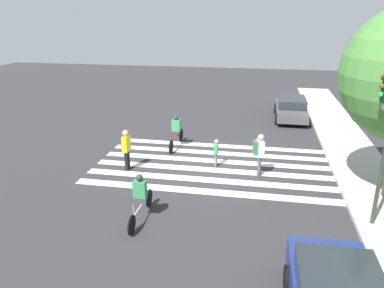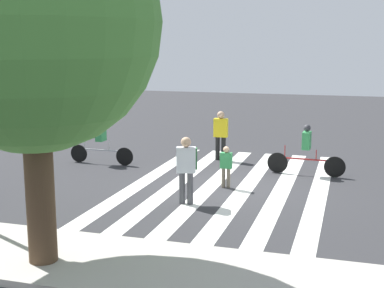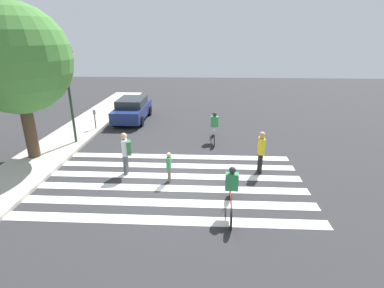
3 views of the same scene
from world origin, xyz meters
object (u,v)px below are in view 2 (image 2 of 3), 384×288
(cyclist_near_curb, at_px, (306,148))
(pedestrian_adult_tall_backpack, at_px, (221,133))
(street_tree, at_px, (31,23))
(pedestrian_adult_yellow_jacket, at_px, (226,165))
(pedestrian_child_with_backpack, at_px, (187,165))
(cyclist_far_lane, at_px, (101,139))

(cyclist_near_curb, bearing_deg, pedestrian_adult_tall_backpack, -21.30)
(street_tree, bearing_deg, pedestrian_adult_yellow_jacket, -106.63)
(pedestrian_child_with_backpack, relative_size, cyclist_near_curb, 0.72)
(pedestrian_adult_yellow_jacket, bearing_deg, pedestrian_adult_tall_backpack, -72.06)
(pedestrian_adult_yellow_jacket, bearing_deg, street_tree, 75.12)
(pedestrian_child_with_backpack, relative_size, cyclist_far_lane, 0.74)
(cyclist_far_lane, relative_size, cyclist_near_curb, 0.97)
(pedestrian_adult_tall_backpack, height_order, cyclist_far_lane, pedestrian_adult_tall_backpack)
(cyclist_near_curb, bearing_deg, cyclist_far_lane, 6.51)
(pedestrian_child_with_backpack, distance_m, cyclist_far_lane, 5.56)
(pedestrian_adult_yellow_jacket, xyz_separation_m, cyclist_near_curb, (-2.05, -2.21, 0.18))
(street_tree, height_order, cyclist_near_curb, street_tree)
(street_tree, bearing_deg, pedestrian_adult_tall_backpack, -94.91)
(street_tree, relative_size, pedestrian_child_with_backpack, 3.80)
(street_tree, distance_m, cyclist_near_curb, 10.13)
(cyclist_far_lane, bearing_deg, pedestrian_adult_tall_backpack, -153.61)
(pedestrian_adult_yellow_jacket, distance_m, pedestrian_adult_tall_backpack, 3.79)
(pedestrian_child_with_backpack, distance_m, pedestrian_adult_tall_backpack, 5.45)
(pedestrian_adult_tall_backpack, bearing_deg, street_tree, -93.39)
(pedestrian_adult_yellow_jacket, relative_size, cyclist_near_curb, 0.50)
(pedestrian_adult_yellow_jacket, xyz_separation_m, cyclist_far_lane, (4.82, -1.82, 0.18))
(pedestrian_child_with_backpack, bearing_deg, cyclist_near_curb, -139.03)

